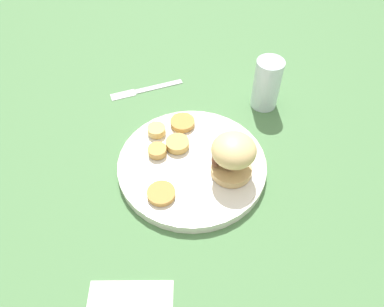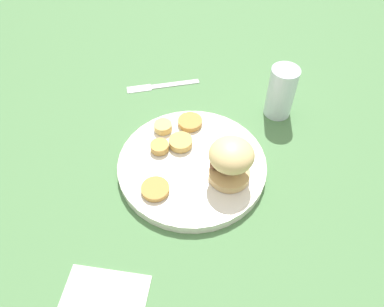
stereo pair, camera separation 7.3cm
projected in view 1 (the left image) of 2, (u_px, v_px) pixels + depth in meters
name	position (u px, v px, depth m)	size (l,w,h in m)	color
ground_plane	(192.00, 168.00, 0.77)	(4.00, 4.00, 0.00)	#4C7A47
dinner_plate	(192.00, 165.00, 0.76)	(0.30, 0.30, 0.02)	white
sandwich	(232.00, 155.00, 0.69)	(0.08, 0.09, 0.09)	tan
potato_round_0	(177.00, 144.00, 0.77)	(0.05, 0.05, 0.02)	tan
potato_round_1	(183.00, 123.00, 0.81)	(0.05, 0.05, 0.01)	#BC8942
potato_round_2	(161.00, 193.00, 0.69)	(0.05, 0.05, 0.01)	#BC8942
potato_round_3	(157.00, 151.00, 0.76)	(0.04, 0.04, 0.02)	tan
potato_round_4	(157.00, 130.00, 0.79)	(0.04, 0.04, 0.02)	#DBB766
fork	(146.00, 89.00, 0.92)	(0.18, 0.03, 0.00)	silver
drinking_glass	(267.00, 84.00, 0.85)	(0.06, 0.06, 0.12)	silver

